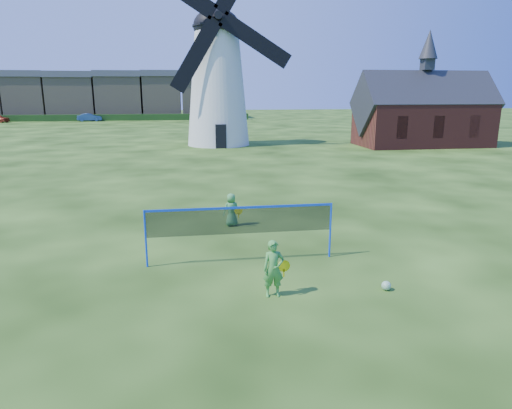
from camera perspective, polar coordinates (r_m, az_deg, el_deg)
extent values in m
plane|color=black|center=(12.38, -0.56, -7.34)|extent=(220.00, 220.00, 0.00)
ellipsoid|color=black|center=(40.32, -4.99, 21.41)|extent=(3.84, 3.84, 2.88)
cylinder|color=black|center=(40.32, -4.99, 21.41)|extent=(3.98, 3.98, 0.16)
cube|color=black|center=(37.53, -4.43, 8.53)|extent=(0.89, 0.11, 1.95)
cube|color=black|center=(37.90, -4.60, 13.82)|extent=(0.62, 0.11, 0.80)
cube|color=black|center=(38.43, -4.73, 18.06)|extent=(0.53, 0.11, 0.71)
cylinder|color=black|center=(38.56, -4.80, 22.56)|extent=(0.62, 1.07, 0.62)
cylinder|color=black|center=(42.63, -5.24, 22.08)|extent=(1.95, 0.11, 1.95)
cylinder|color=black|center=(42.19, -5.20, 22.17)|extent=(0.12, 1.60, 0.12)
cube|color=black|center=(37.91, -7.56, 18.15)|extent=(4.31, 0.09, 5.95)
cube|color=black|center=(38.44, -0.05, 19.92)|extent=(5.95, 0.09, 4.31)
cube|color=maroon|center=(41.89, 20.16, 9.39)|extent=(10.68, 5.34, 3.56)
cube|color=#2D3035|center=(41.81, 20.37, 11.82)|extent=(11.22, 5.44, 5.44)
cube|color=#2D3035|center=(41.86, 20.74, 16.14)|extent=(0.89, 0.89, 0.89)
cone|color=#2D3035|center=(41.98, 20.94, 18.31)|extent=(1.51, 1.51, 2.31)
cube|color=black|center=(38.12, 17.90, 9.20)|extent=(0.89, 0.09, 1.78)
cube|color=black|center=(39.61, 21.98, 9.02)|extent=(0.89, 0.09, 1.78)
cube|color=black|center=(41.28, 25.75, 8.82)|extent=(0.89, 0.09, 1.78)
cylinder|color=blue|center=(12.19, -13.70, -4.22)|extent=(0.05, 0.05, 1.55)
cylinder|color=blue|center=(12.75, 9.32, -3.21)|extent=(0.05, 0.05, 1.55)
cube|color=black|center=(12.11, -1.94, -2.09)|extent=(5.00, 0.02, 0.70)
cube|color=blue|center=(12.01, -1.95, -0.39)|extent=(5.00, 0.02, 0.06)
imported|color=green|center=(10.24, 2.20, -8.09)|extent=(0.48, 0.32, 1.31)
cylinder|color=yellow|center=(10.46, 3.53, -7.71)|extent=(0.28, 0.02, 0.28)
cube|color=yellow|center=(10.52, 3.52, -8.57)|extent=(0.03, 0.02, 0.20)
imported|color=#48964C|center=(15.59, -3.12, -0.66)|extent=(0.62, 0.47, 1.14)
cylinder|color=yellow|center=(15.39, -2.22, -0.79)|extent=(0.28, 0.02, 0.28)
cube|color=yellow|center=(15.44, -2.22, -1.40)|extent=(0.03, 0.02, 0.20)
sphere|color=green|center=(11.15, 16.05, -9.78)|extent=(0.22, 0.22, 0.22)
cube|color=gray|center=(87.30, -26.56, 11.83)|extent=(6.21, 8.00, 6.89)
cube|color=#4C4C54|center=(87.34, -26.85, 14.40)|extent=(6.51, 8.40, 1.00)
cube|color=gray|center=(85.46, -21.89, 12.25)|extent=(7.48, 8.00, 6.84)
cube|color=#4C4C54|center=(85.50, -22.14, 14.87)|extent=(7.78, 8.40, 1.00)
cube|color=gray|center=(84.12, -16.63, 12.70)|extent=(7.41, 8.00, 6.98)
cube|color=#4C4C54|center=(84.17, -16.82, 15.41)|extent=(7.71, 8.40, 1.00)
cube|color=gray|center=(83.50, -11.66, 13.01)|extent=(6.25, 8.00, 7.07)
cube|color=#4C4C54|center=(83.55, -11.80, 15.77)|extent=(6.55, 8.40, 1.00)
cube|color=gray|center=(83.48, -6.96, 12.99)|extent=(6.48, 8.00, 6.49)
cube|color=#4C4C54|center=(83.50, -7.04, 15.56)|extent=(6.78, 8.40, 1.00)
cube|color=#193814|center=(80.14, -23.90, 9.92)|extent=(62.00, 0.80, 1.00)
imported|color=navy|center=(77.85, -20.22, 10.25)|extent=(3.83, 1.77, 1.22)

